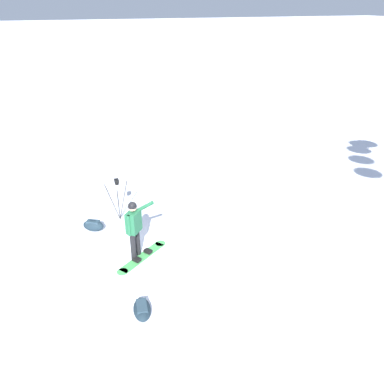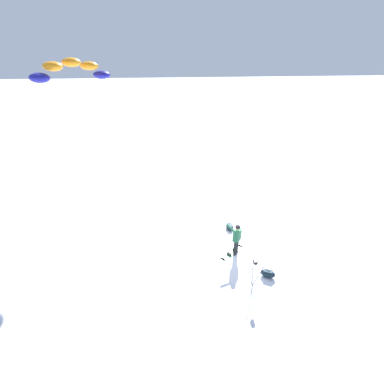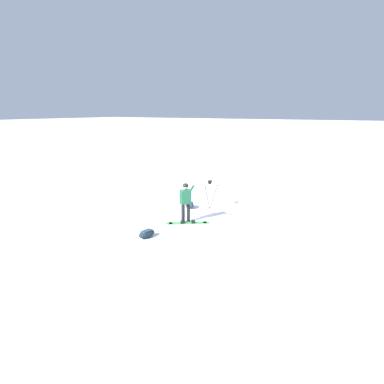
{
  "view_description": "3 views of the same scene",
  "coord_description": "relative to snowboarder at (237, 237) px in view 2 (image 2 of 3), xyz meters",
  "views": [
    {
      "loc": [
        1.71,
        8.22,
        5.94
      ],
      "look_at": [
        -1.07,
        1.04,
        2.1
      ],
      "focal_mm": 35.77,
      "sensor_mm": 36.0,
      "label": 1
    },
    {
      "loc": [
        -3.72,
        -9.21,
        8.19
      ],
      "look_at": [
        -1.7,
        1.6,
        2.71
      ],
      "focal_mm": 24.61,
      "sensor_mm": 36.0,
      "label": 2
    },
    {
      "loc": [
        -6.2,
        10.34,
        4.36
      ],
      "look_at": [
        -0.32,
        0.37,
        1.37
      ],
      "focal_mm": 29.57,
      "sensor_mm": 36.0,
      "label": 3
    }
  ],
  "objects": [
    {
      "name": "ground_plane",
      "position": [
        -0.12,
        -0.12,
        -0.97
      ],
      "size": [
        300.0,
        300.0,
        0.0
      ],
      "primitive_type": "plane",
      "color": "white"
    },
    {
      "name": "gear_bag_small",
      "position": [
        0.37,
        2.03,
        -0.83
      ],
      "size": [
        0.46,
        0.73,
        0.26
      ],
      "color": "#192833",
      "rests_on": "ground_plane"
    },
    {
      "name": "snowboard",
      "position": [
        -0.14,
        0.07,
        -0.95
      ],
      "size": [
        1.5,
        1.11,
        0.1
      ],
      "color": "#3F994C",
      "rests_on": "ground_plane"
    },
    {
      "name": "gear_bag_large",
      "position": [
        0.84,
        -1.69,
        -0.79
      ],
      "size": [
        0.68,
        0.58,
        0.34
      ],
      "color": "#192833",
      "rests_on": "ground_plane"
    },
    {
      "name": "snowboarder",
      "position": [
        0.0,
        0.0,
        0.0
      ],
      "size": [
        0.74,
        0.47,
        1.63
      ],
      "color": "black",
      "rests_on": "ground_plane"
    },
    {
      "name": "camera_tripod",
      "position": [
        0.01,
        -2.07,
        -0.02
      ],
      "size": [
        0.7,
        0.53,
        1.33
      ],
      "color": "#262628",
      "rests_on": "ground_plane"
    },
    {
      "name": "traction_kite",
      "position": [
        -7.08,
        6.17,
        6.85
      ],
      "size": [
        3.77,
        4.01,
        1.07
      ],
      "color": "navy"
    }
  ]
}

